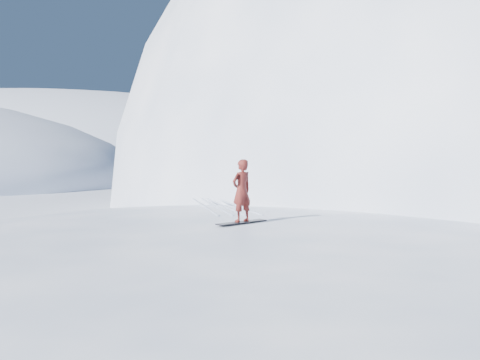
% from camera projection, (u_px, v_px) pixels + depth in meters
% --- Properties ---
extents(ground, '(400.00, 400.00, 0.00)m').
position_uv_depth(ground, '(242.00, 327.00, 13.15)').
color(ground, white).
rests_on(ground, ground).
extents(near_ridge, '(36.00, 28.00, 4.80)m').
position_uv_depth(near_ridge, '(270.00, 294.00, 16.19)').
color(near_ridge, white).
rests_on(near_ridge, ground).
extents(peak_shoulder, '(28.00, 24.00, 18.00)m').
position_uv_depth(peak_shoulder, '(385.00, 221.00, 33.56)').
color(peak_shoulder, white).
rests_on(peak_shoulder, ground).
extents(far_ridge_c, '(140.00, 90.00, 36.00)m').
position_uv_depth(far_ridge_c, '(42.00, 171.00, 121.06)').
color(far_ridge_c, white).
rests_on(far_ridge_c, ground).
extents(wind_bumps, '(16.00, 14.40, 1.00)m').
position_uv_depth(wind_bumps, '(219.00, 303.00, 15.24)').
color(wind_bumps, white).
rests_on(wind_bumps, ground).
extents(snowboard, '(1.43, 1.22, 0.03)m').
position_uv_depth(snowboard, '(242.00, 222.00, 14.39)').
color(snowboard, black).
rests_on(snowboard, near_ridge).
extents(snowboarder, '(0.73, 0.70, 1.68)m').
position_uv_depth(snowboarder, '(242.00, 191.00, 14.34)').
color(snowboarder, maroon).
rests_on(snowboarder, snowboard).
extents(board_tracks, '(2.41, 5.92, 0.04)m').
position_uv_depth(board_tracks, '(220.00, 205.00, 18.87)').
color(board_tracks, silver).
rests_on(board_tracks, ground).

